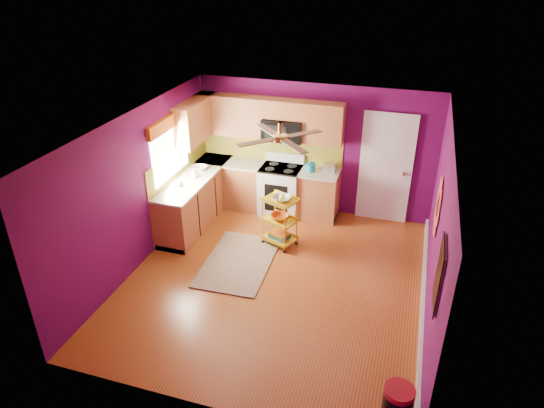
% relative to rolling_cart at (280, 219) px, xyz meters
% --- Properties ---
extents(ground, '(5.00, 5.00, 0.00)m').
position_rel_rolling_cart_xyz_m(ground, '(0.23, -1.02, -0.51)').
color(ground, brown).
rests_on(ground, ground).
extents(room_envelope, '(4.54, 5.04, 2.52)m').
position_rel_rolling_cart_xyz_m(room_envelope, '(0.26, -1.02, 1.13)').
color(room_envelope, '#570A4A').
rests_on(room_envelope, ground).
extents(lower_cabinets, '(2.81, 2.31, 0.94)m').
position_rel_rolling_cart_xyz_m(lower_cabinets, '(-1.12, 0.80, -0.07)').
color(lower_cabinets, brown).
rests_on(lower_cabinets, ground).
extents(electric_range, '(0.76, 0.66, 1.13)m').
position_rel_rolling_cart_xyz_m(electric_range, '(-0.32, 1.15, -0.02)').
color(electric_range, white).
rests_on(electric_range, ground).
extents(upper_cabinetry, '(2.80, 2.30, 1.26)m').
position_rel_rolling_cart_xyz_m(upper_cabinetry, '(-1.01, 1.15, 1.29)').
color(upper_cabinetry, brown).
rests_on(upper_cabinetry, ground).
extents(left_window, '(0.08, 1.35, 1.08)m').
position_rel_rolling_cart_xyz_m(left_window, '(-1.99, 0.03, 1.23)').
color(left_window, white).
rests_on(left_window, ground).
extents(panel_door, '(0.95, 0.11, 2.15)m').
position_rel_rolling_cart_xyz_m(panel_door, '(1.58, 1.45, 0.52)').
color(panel_door, white).
rests_on(panel_door, ground).
extents(right_wall_art, '(0.04, 2.74, 1.04)m').
position_rel_rolling_cart_xyz_m(right_wall_art, '(2.46, -1.36, 0.94)').
color(right_wall_art, black).
rests_on(right_wall_art, ground).
extents(ceiling_fan, '(1.01, 1.01, 0.26)m').
position_rel_rolling_cart_xyz_m(ceiling_fan, '(0.23, -0.82, 1.79)').
color(ceiling_fan, '#BF8C3F').
rests_on(ceiling_fan, ground).
extents(shag_rug, '(1.12, 1.76, 0.02)m').
position_rel_rolling_cart_xyz_m(shag_rug, '(-0.49, -0.74, -0.49)').
color(shag_rug, black).
rests_on(shag_rug, ground).
extents(rolling_cart, '(0.65, 0.58, 0.98)m').
position_rel_rolling_cart_xyz_m(rolling_cart, '(0.00, 0.00, 0.00)').
color(rolling_cart, yellow).
rests_on(rolling_cart, ground).
extents(teal_kettle, '(0.18, 0.18, 0.21)m').
position_rel_rolling_cart_xyz_m(teal_kettle, '(0.24, 1.15, 0.52)').
color(teal_kettle, teal).
rests_on(teal_kettle, lower_cabinets).
extents(toaster, '(0.22, 0.15, 0.18)m').
position_rel_rolling_cart_xyz_m(toaster, '(0.59, 1.22, 0.52)').
color(toaster, beige).
rests_on(toaster, lower_cabinets).
extents(soap_bottle_a, '(0.08, 0.08, 0.18)m').
position_rel_rolling_cart_xyz_m(soap_bottle_a, '(-1.70, 0.27, 0.52)').
color(soap_bottle_a, '#EA3F72').
rests_on(soap_bottle_a, lower_cabinets).
extents(soap_bottle_b, '(0.12, 0.12, 0.15)m').
position_rel_rolling_cart_xyz_m(soap_bottle_b, '(-1.67, 0.29, 0.51)').
color(soap_bottle_b, white).
rests_on(soap_bottle_b, lower_cabinets).
extents(counter_dish, '(0.25, 0.25, 0.06)m').
position_rel_rolling_cart_xyz_m(counter_dish, '(-1.74, 0.63, 0.47)').
color(counter_dish, white).
rests_on(counter_dish, lower_cabinets).
extents(counter_cup, '(0.13, 0.13, 0.11)m').
position_rel_rolling_cart_xyz_m(counter_cup, '(-1.79, -0.14, 0.49)').
color(counter_cup, white).
rests_on(counter_cup, lower_cabinets).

